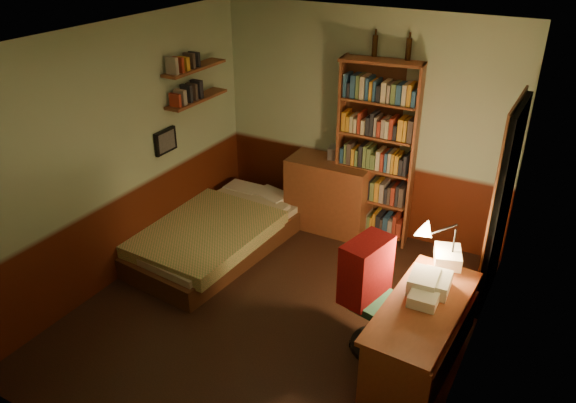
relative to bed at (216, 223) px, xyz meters
The scene contains 22 objects.
floor 1.42m from the bed, 30.72° to the right, with size 3.50×4.00×0.02m, color black.
ceiling 2.68m from the bed, 30.72° to the right, with size 3.50×4.00×0.02m, color silver.
wall_back 2.02m from the bed, 47.59° to the left, with size 3.50×0.02×2.60m, color #93A885.
wall_left 1.34m from the bed, 128.88° to the right, with size 0.02×4.00×2.60m, color #93A885.
wall_right 3.19m from the bed, 13.48° to the right, with size 0.02×4.00×2.60m, color #93A885.
wall_front 3.13m from the bed, 66.35° to the right, with size 3.50×0.02×2.60m, color #93A885.
doorway 3.05m from the bed, 11.52° to the left, with size 0.06×0.90×2.00m, color black.
door_trim 3.01m from the bed, 11.65° to the left, with size 0.02×0.98×2.08m, color #422211.
bed is the anchor object (origin of this frame).
dresser 1.41m from the bed, 48.97° to the left, with size 0.99×0.50×0.88m, color brown.
mini_stereo 1.66m from the bed, 50.31° to the left, with size 0.26×0.20×0.14m, color #B2B2B7.
bookshelf 1.97m from the bed, 38.60° to the left, with size 0.90×0.28×2.10m, color brown.
bottle_left 2.61m from the bed, 44.06° to the left, with size 0.06×0.06×0.22m, color black.
bottle_right 2.81m from the bed, 36.99° to the left, with size 0.06×0.06×0.23m, color black.
desk 2.76m from the bed, 17.84° to the right, with size 0.56×1.35×0.73m, color brown.
paper_stack 2.67m from the bed, ahead, with size 0.22×0.30×0.12m, color silver.
desk_lamp 2.76m from the bed, ahead, with size 0.18×0.18×0.61m, color black.
office_chair 2.36m from the bed, 17.15° to the right, with size 0.43×0.38×0.85m, color #27573D.
red_jacket 2.32m from the bed, 19.78° to the right, with size 0.26×0.48×0.56m, color #B01417.
wall_shelf_lower 1.42m from the bed, 138.87° to the left, with size 0.20×0.90×0.03m, color brown.
wall_shelf_upper 1.74m from the bed, 138.87° to the left, with size 0.20×0.90×0.03m, color brown.
framed_picture 1.08m from the bed, 168.58° to the right, with size 0.04×0.32×0.26m, color black.
Camera 1 is at (2.22, -3.75, 3.46)m, focal length 35.00 mm.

